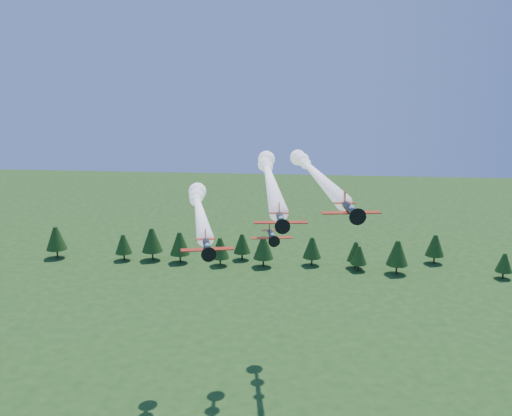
# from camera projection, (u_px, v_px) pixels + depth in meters

# --- Properties ---
(plane_lead) EXTENTS (12.16, 58.96, 3.70)m
(plane_lead) POSITION_uv_depth(u_px,v_px,m) (269.00, 176.00, 104.28)
(plane_lead) COLOR black
(plane_lead) RESTS_ON ground
(plane_left) EXTENTS (15.59, 44.53, 3.70)m
(plane_left) POSITION_uv_depth(u_px,v_px,m) (199.00, 207.00, 106.53)
(plane_left) COLOR black
(plane_left) RESTS_ON ground
(plane_right) EXTENTS (15.20, 60.94, 3.70)m
(plane_right) POSITION_uv_depth(u_px,v_px,m) (314.00, 172.00, 114.03)
(plane_right) COLOR black
(plane_right) RESTS_ON ground
(plane_slot) EXTENTS (6.49, 7.12, 2.26)m
(plane_slot) POSITION_uv_depth(u_px,v_px,m) (272.00, 236.00, 89.66)
(plane_slot) COLOR black
(plane_slot) RESTS_ON ground
(treeline) EXTENTS (176.66, 19.47, 11.73)m
(treeline) POSITION_uv_depth(u_px,v_px,m) (284.00, 246.00, 196.93)
(treeline) COLOR #382314
(treeline) RESTS_ON ground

